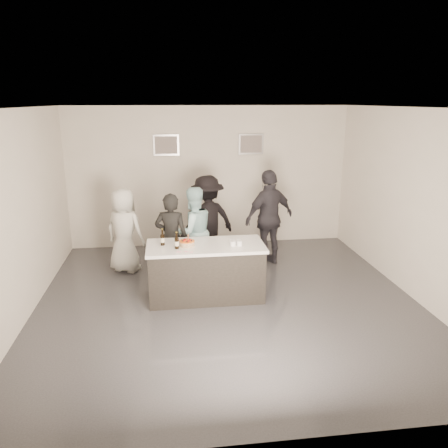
# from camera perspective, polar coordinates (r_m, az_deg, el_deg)

# --- Properties ---
(floor) EXTENTS (6.00, 6.00, 0.00)m
(floor) POSITION_cam_1_polar(r_m,az_deg,el_deg) (7.09, 0.53, -10.09)
(floor) COLOR #3D3D42
(floor) RESTS_ON ground
(ceiling) EXTENTS (6.00, 6.00, 0.00)m
(ceiling) POSITION_cam_1_polar(r_m,az_deg,el_deg) (6.37, 0.60, 14.95)
(ceiling) COLOR white
(wall_back) EXTENTS (6.00, 0.04, 3.00)m
(wall_back) POSITION_cam_1_polar(r_m,az_deg,el_deg) (9.49, -1.94, 6.14)
(wall_back) COLOR silver
(wall_back) RESTS_ON ground
(wall_front) EXTENTS (6.00, 0.04, 3.00)m
(wall_front) POSITION_cam_1_polar(r_m,az_deg,el_deg) (3.78, 6.90, -9.34)
(wall_front) COLOR silver
(wall_front) RESTS_ON ground
(wall_left) EXTENTS (0.04, 6.00, 3.00)m
(wall_left) POSITION_cam_1_polar(r_m,az_deg,el_deg) (6.85, -25.17, 0.80)
(wall_left) COLOR silver
(wall_left) RESTS_ON ground
(wall_right) EXTENTS (0.04, 6.00, 3.00)m
(wall_right) POSITION_cam_1_polar(r_m,az_deg,el_deg) (7.58, 23.67, 2.31)
(wall_right) COLOR silver
(wall_right) RESTS_ON ground
(picture_left) EXTENTS (0.54, 0.04, 0.44)m
(picture_left) POSITION_cam_1_polar(r_m,az_deg,el_deg) (9.32, -7.57, 10.19)
(picture_left) COLOR #B2B2B7
(picture_left) RESTS_ON wall_back
(picture_right) EXTENTS (0.54, 0.04, 0.44)m
(picture_right) POSITION_cam_1_polar(r_m,az_deg,el_deg) (9.49, 3.54, 10.39)
(picture_right) COLOR #B2B2B7
(picture_right) RESTS_ON wall_back
(bar_counter) EXTENTS (1.86, 0.86, 0.90)m
(bar_counter) POSITION_cam_1_polar(r_m,az_deg,el_deg) (7.07, -2.38, -6.16)
(bar_counter) COLOR white
(bar_counter) RESTS_ON ground
(cake) EXTENTS (0.24, 0.24, 0.07)m
(cake) POSITION_cam_1_polar(r_m,az_deg,el_deg) (6.86, -4.85, -2.57)
(cake) COLOR orange
(cake) RESTS_ON bar_counter
(beer_bottle_a) EXTENTS (0.07, 0.07, 0.26)m
(beer_bottle_a) POSITION_cam_1_polar(r_m,az_deg,el_deg) (6.92, -8.05, -1.73)
(beer_bottle_a) COLOR black
(beer_bottle_a) RESTS_ON bar_counter
(beer_bottle_b) EXTENTS (0.07, 0.07, 0.26)m
(beer_bottle_b) POSITION_cam_1_polar(r_m,az_deg,el_deg) (6.72, -6.20, -2.17)
(beer_bottle_b) COLOR black
(beer_bottle_b) RESTS_ON bar_counter
(tumbler_cluster) EXTENTS (0.19, 0.19, 0.08)m
(tumbler_cluster) POSITION_cam_1_polar(r_m,az_deg,el_deg) (6.90, 1.53, -2.39)
(tumbler_cluster) COLOR orange
(tumbler_cluster) RESTS_ON bar_counter
(candles) EXTENTS (0.24, 0.08, 0.01)m
(candles) POSITION_cam_1_polar(r_m,az_deg,el_deg) (6.60, -5.08, -3.65)
(candles) COLOR pink
(candles) RESTS_ON bar_counter
(person_main_black) EXTENTS (0.66, 0.51, 1.60)m
(person_main_black) POSITION_cam_1_polar(r_m,az_deg,el_deg) (7.61, -6.87, -1.88)
(person_main_black) COLOR black
(person_main_black) RESTS_ON ground
(person_main_blue) EXTENTS (0.97, 0.87, 1.64)m
(person_main_blue) POSITION_cam_1_polar(r_m,az_deg,el_deg) (7.88, -4.07, -1.02)
(person_main_blue) COLOR #B6E8EE
(person_main_blue) RESTS_ON ground
(person_guest_left) EXTENTS (0.91, 0.81, 1.57)m
(person_guest_left) POSITION_cam_1_polar(r_m,az_deg,el_deg) (8.25, -12.88, -0.85)
(person_guest_left) COLOR white
(person_guest_left) RESTS_ON ground
(person_guest_right) EXTENTS (1.18, 0.87, 1.85)m
(person_guest_right) POSITION_cam_1_polar(r_m,az_deg,el_deg) (8.42, 5.93, 0.82)
(person_guest_right) COLOR #2E2C34
(person_guest_right) RESTS_ON ground
(person_guest_back) EXTENTS (1.29, 1.05, 1.74)m
(person_guest_back) POSITION_cam_1_polar(r_m,az_deg,el_deg) (8.42, -2.17, 0.50)
(person_guest_back) COLOR black
(person_guest_back) RESTS_ON ground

